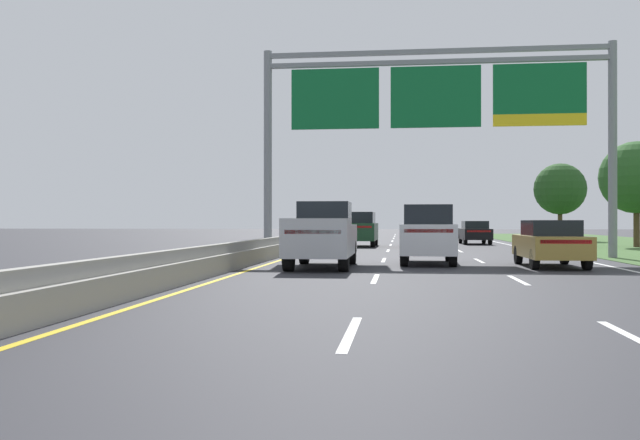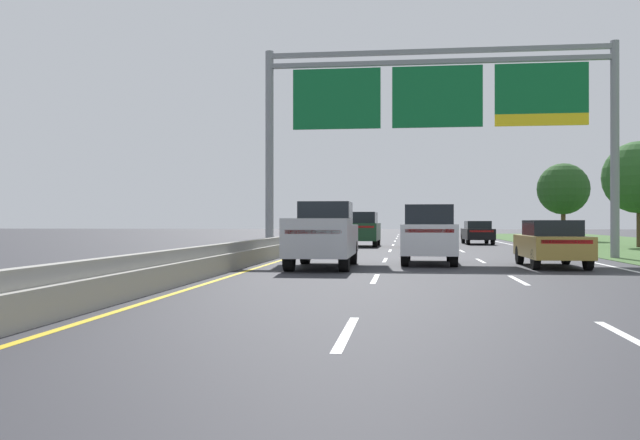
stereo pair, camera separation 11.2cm
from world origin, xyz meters
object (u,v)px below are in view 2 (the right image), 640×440
Objects in this scene: car_red_centre_lane_suv at (425,229)px; roadside_tree_far at (640,177)px; car_gold_right_lane_sedan at (552,243)px; pickup_truck_silver at (323,235)px; car_black_right_lane_sedan at (478,232)px; car_darkgreen_left_lane_suv at (363,229)px; overhead_sign_gantry at (437,107)px; roadside_tree_distant at (563,189)px; car_white_centre_lane_suv at (429,233)px.

car_red_centre_lane_suv is 0.75× the size of roadside_tree_far.
car_gold_right_lane_sedan is at bearing -115.23° from roadside_tree_far.
roadside_tree_far is at bearing -25.41° from car_gold_right_lane_sedan.
pickup_truck_silver reaches higher than car_gold_right_lane_sedan.
car_darkgreen_left_lane_suv is at bearing 123.50° from car_black_right_lane_sedan.
car_black_right_lane_sedan is at bearing 151.35° from roadside_tree_far.
overhead_sign_gantry is at bearing -179.27° from car_red_centre_lane_suv.
car_darkgreen_left_lane_suv and car_red_centre_lane_suv have the same top height.
roadside_tree_far reaches higher than car_darkgreen_left_lane_suv.
pickup_truck_silver is at bearing 161.93° from car_black_right_lane_sedan.
car_black_right_lane_sedan is at bearing -30.62° from car_red_centre_lane_suv.
car_red_centre_lane_suv is 0.76× the size of roadside_tree_distant.
car_red_centre_lane_suv is at bearing -107.98° from car_darkgreen_left_lane_suv.
car_white_centre_lane_suv and car_red_centre_lane_suv have the same top height.
car_red_centre_lane_suv is at bearing 91.15° from overhead_sign_gantry.
car_red_centre_lane_suv is 13.10m from roadside_tree_far.
car_black_right_lane_sedan is 0.93× the size of car_white_centre_lane_suv.
car_white_centre_lane_suv is 16.09m from car_red_centre_lane_suv.
car_white_centre_lane_suv is (3.55, 2.39, 0.02)m from pickup_truck_silver.
car_darkgreen_left_lane_suv is 21.30m from roadside_tree_distant.
car_white_centre_lane_suv is at bearing 168.72° from car_black_right_lane_sedan.
car_gold_right_lane_sedan is 0.93× the size of car_red_centre_lane_suv.
car_black_right_lane_sedan is at bearing -54.41° from car_darkgreen_left_lane_suv.
car_black_right_lane_sedan is 0.94× the size of car_red_centre_lane_suv.
roadside_tree_far is (12.42, 12.77, -2.33)m from overhead_sign_gantry.
car_black_right_lane_sedan is 7.42m from car_red_centre_lane_suv.
overhead_sign_gantry is 3.19× the size of car_red_centre_lane_suv.
car_darkgreen_left_lane_suv is at bearing -135.90° from roadside_tree_distant.
roadside_tree_distant is (15.14, 14.67, 3.05)m from car_darkgreen_left_lane_suv.
roadside_tree_distant is at bearing -36.08° from car_red_centre_lane_suv.
car_gold_right_lane_sedan is 21.14m from roadside_tree_far.
car_darkgreen_left_lane_suv is 16.64m from roadside_tree_far.
car_black_right_lane_sedan is (-0.02, 23.75, 0.00)m from car_gold_right_lane_sedan.
pickup_truck_silver is 7.68m from car_gold_right_lane_sedan.
overhead_sign_gantry is 14.16m from car_darkgreen_left_lane_suv.
car_white_centre_lane_suv is 34.25m from roadside_tree_distant.
car_white_centre_lane_suv is (-4.03, 1.25, 0.28)m from car_gold_right_lane_sedan.
roadside_tree_distant is at bearing -40.11° from car_black_right_lane_sedan.
roadside_tree_distant is (7.71, 9.53, 3.33)m from car_black_right_lane_sedan.
car_gold_right_lane_sedan is 0.93× the size of car_white_centre_lane_suv.
roadside_tree_distant reaches higher than car_darkgreen_left_lane_suv.
car_white_centre_lane_suv is 0.75× the size of roadside_tree_far.
car_black_right_lane_sedan is 0.71× the size of roadside_tree_distant.
roadside_tree_far is at bearing -85.20° from roadside_tree_distant.
car_black_right_lane_sedan is 10.69m from roadside_tree_far.
roadside_tree_far is 14.45m from roadside_tree_distant.
car_white_centre_lane_suv is (-4.02, -22.50, 0.28)m from car_black_right_lane_sedan.
overhead_sign_gantry is 7.27m from car_white_centre_lane_suv.
pickup_truck_silver is 1.14× the size of car_white_centre_lane_suv.
overhead_sign_gantry is 3.42× the size of car_gold_right_lane_sedan.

